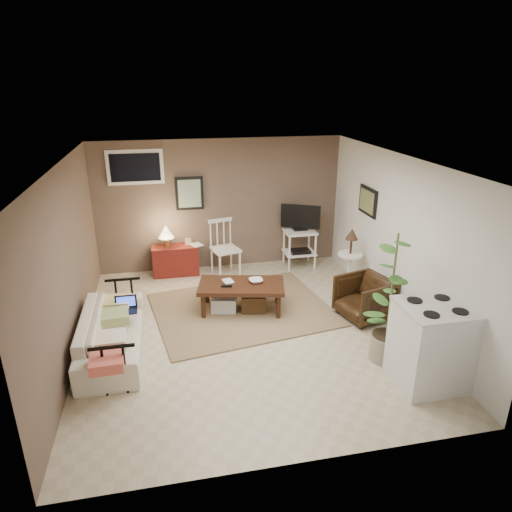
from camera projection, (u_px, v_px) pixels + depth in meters
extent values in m
plane|color=#C1B293|center=(245.00, 330.00, 6.54)|extent=(5.00, 5.00, 0.00)
cube|color=black|center=(189.00, 193.00, 8.17)|extent=(0.50, 0.03, 0.60)
cube|color=black|center=(368.00, 201.00, 7.37)|extent=(0.03, 0.60, 0.45)
cube|color=white|center=(135.00, 167.00, 7.82)|extent=(0.96, 0.03, 0.60)
cube|color=#927055|center=(242.00, 309.00, 7.10)|extent=(2.92, 2.48, 0.03)
cube|color=#3D2010|center=(241.00, 286.00, 6.92)|extent=(1.40, 0.93, 0.06)
cylinder|color=#3D2010|center=(203.00, 306.00, 6.78)|extent=(0.07, 0.07, 0.41)
cylinder|color=#3D2010|center=(278.00, 307.00, 6.77)|extent=(0.07, 0.07, 0.41)
cylinder|color=#3D2010|center=(207.00, 292.00, 7.24)|extent=(0.07, 0.07, 0.41)
cylinder|color=#3D2010|center=(277.00, 292.00, 7.23)|extent=(0.07, 0.07, 0.41)
cube|color=black|center=(227.00, 286.00, 6.81)|extent=(0.17, 0.09, 0.02)
cube|color=#4F371C|center=(254.00, 302.00, 7.02)|extent=(0.44, 0.40, 0.28)
cube|color=silver|center=(224.00, 303.00, 7.03)|extent=(0.44, 0.40, 0.24)
imported|color=silver|center=(111.00, 326.00, 5.90)|extent=(0.55, 1.89, 0.74)
cube|color=black|center=(126.00, 311.00, 6.16)|extent=(0.29, 0.20, 0.01)
cube|color=black|center=(126.00, 301.00, 6.22)|extent=(0.29, 0.01, 0.18)
cube|color=blue|center=(126.00, 302.00, 6.22)|extent=(0.25, 0.00, 0.15)
cube|color=maroon|center=(176.00, 260.00, 8.33)|extent=(0.82, 0.36, 0.55)
cylinder|color=#B88D47|center=(167.00, 242.00, 8.14)|extent=(0.09, 0.09, 0.18)
cone|color=beige|center=(166.00, 232.00, 8.07)|extent=(0.27, 0.27, 0.22)
cube|color=tan|center=(188.00, 242.00, 8.27)|extent=(0.11, 0.02, 0.14)
cube|color=white|center=(225.00, 250.00, 8.26)|extent=(0.56, 0.56, 0.04)
cylinder|color=white|center=(220.00, 268.00, 8.11)|extent=(0.04, 0.04, 0.46)
cylinder|color=white|center=(240.00, 264.00, 8.28)|extent=(0.04, 0.04, 0.46)
cylinder|color=white|center=(212.00, 261.00, 8.43)|extent=(0.04, 0.04, 0.46)
cylinder|color=white|center=(231.00, 257.00, 8.60)|extent=(0.04, 0.04, 0.46)
cube|color=white|center=(220.00, 220.00, 8.26)|extent=(0.45, 0.17, 0.07)
cube|color=white|center=(300.00, 232.00, 8.51)|extent=(0.57, 0.47, 0.04)
cube|color=white|center=(299.00, 252.00, 8.66)|extent=(0.57, 0.47, 0.03)
cylinder|color=white|center=(289.00, 253.00, 8.41)|extent=(0.04, 0.04, 0.73)
cylinder|color=white|center=(315.00, 251.00, 8.50)|extent=(0.04, 0.04, 0.73)
cylinder|color=white|center=(284.00, 246.00, 8.77)|extent=(0.04, 0.04, 0.73)
cylinder|color=white|center=(309.00, 244.00, 8.86)|extent=(0.04, 0.04, 0.73)
cube|color=black|center=(300.00, 229.00, 8.49)|extent=(0.26, 0.15, 0.03)
cube|color=black|center=(301.00, 216.00, 8.40)|extent=(0.68, 0.36, 0.44)
cube|color=tan|center=(301.00, 216.00, 8.40)|extent=(0.57, 0.28, 0.35)
cube|color=black|center=(300.00, 252.00, 8.60)|extent=(0.36, 0.26, 0.10)
cylinder|color=white|center=(348.00, 289.00, 7.79)|extent=(0.29, 0.29, 0.03)
cylinder|color=white|center=(349.00, 272.00, 7.67)|extent=(0.06, 0.06, 0.61)
cylinder|color=white|center=(350.00, 255.00, 7.56)|extent=(0.41, 0.41, 0.03)
cylinder|color=black|center=(351.00, 246.00, 7.50)|extent=(0.04, 0.04, 0.27)
cone|color=#3A2518|center=(352.00, 234.00, 7.43)|extent=(0.20, 0.20, 0.18)
imported|color=black|center=(364.00, 296.00, 6.77)|extent=(0.80, 0.83, 0.70)
cylinder|color=gray|center=(385.00, 347.00, 5.80)|extent=(0.39, 0.39, 0.35)
cylinder|color=#4C602D|center=(392.00, 286.00, 5.49)|extent=(0.03, 0.03, 1.35)
cube|color=silver|center=(431.00, 346.00, 5.25)|extent=(0.75, 0.70, 0.97)
cube|color=silver|center=(437.00, 307.00, 5.07)|extent=(0.78, 0.72, 0.03)
cylinder|color=black|center=(432.00, 315.00, 4.87)|extent=(0.17, 0.17, 0.01)
cylinder|color=black|center=(460.00, 311.00, 4.93)|extent=(0.17, 0.17, 0.01)
cylinder|color=black|center=(415.00, 300.00, 5.18)|extent=(0.17, 0.17, 0.01)
cylinder|color=black|center=(442.00, 298.00, 5.25)|extent=(0.17, 0.17, 0.01)
imported|color=#3D2010|center=(256.00, 276.00, 6.93)|extent=(0.21, 0.06, 0.21)
imported|color=#3D2010|center=(223.00, 276.00, 6.93)|extent=(0.14, 0.04, 0.20)
imported|color=#3D2010|center=(192.00, 240.00, 8.18)|extent=(0.18, 0.09, 0.24)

